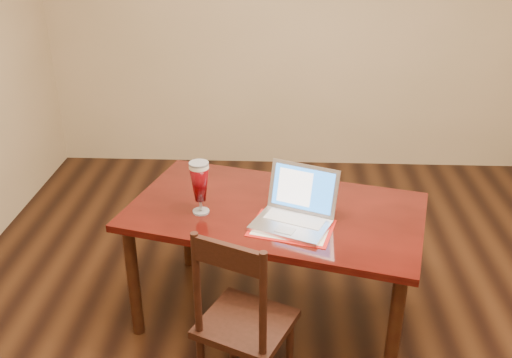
{
  "coord_description": "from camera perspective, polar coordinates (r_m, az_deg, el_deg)",
  "views": [
    {
      "loc": [
        -0.25,
        -2.31,
        2.14
      ],
      "look_at": [
        -0.37,
        0.2,
        0.93
      ],
      "focal_mm": 40.0,
      "sensor_mm": 36.0,
      "label": 1
    }
  ],
  "objects": [
    {
      "name": "dining_chair",
      "position": [
        2.66,
        -1.34,
        -14.14
      ],
      "size": [
        0.51,
        0.5,
        0.92
      ],
      "rotation": [
        0.0,
        0.0,
        -0.42
      ],
      "color": "black",
      "rests_on": "ground"
    },
    {
      "name": "ground",
      "position": [
        3.16,
        6.82,
        -17.13
      ],
      "size": [
        5.0,
        5.0,
        0.0
      ],
      "primitive_type": "plane",
      "color": "black",
      "rests_on": "ground"
    },
    {
      "name": "dining_table",
      "position": [
        3.01,
        1.78,
        -4.24
      ],
      "size": [
        1.67,
        1.21,
        0.99
      ],
      "rotation": [
        0.0,
        0.0,
        -0.26
      ],
      "color": "#460D09",
      "rests_on": "ground"
    },
    {
      "name": "room_shell",
      "position": [
        2.35,
        9.13,
        16.25
      ],
      "size": [
        4.51,
        5.01,
        2.71
      ],
      "color": "tan",
      "rests_on": "ground"
    }
  ]
}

